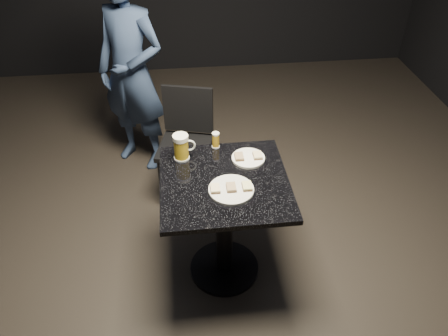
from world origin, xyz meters
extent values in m
plane|color=black|center=(0.00, 0.00, 0.00)|extent=(6.00, 6.00, 0.00)
cylinder|color=silver|center=(0.03, -0.09, 0.76)|extent=(0.24, 0.24, 0.01)
cylinder|color=white|center=(0.16, 0.17, 0.76)|extent=(0.19, 0.19, 0.01)
imported|color=navy|center=(-0.56, 1.27, 0.80)|extent=(0.70, 0.64, 1.60)
cylinder|color=black|center=(0.00, 0.00, 0.01)|extent=(0.44, 0.44, 0.03)
cylinder|color=black|center=(0.00, 0.00, 0.37)|extent=(0.10, 0.10, 0.69)
cube|color=black|center=(0.00, 0.00, 0.73)|extent=(0.70, 0.70, 0.03)
cylinder|color=silver|center=(-0.22, 0.23, 0.76)|extent=(0.09, 0.09, 0.01)
cylinder|color=gold|center=(-0.22, 0.23, 0.82)|extent=(0.08, 0.08, 0.12)
cylinder|color=white|center=(-0.22, 0.23, 0.89)|extent=(0.09, 0.09, 0.03)
torus|color=white|center=(-0.18, 0.24, 0.82)|extent=(0.08, 0.01, 0.08)
cylinder|color=silver|center=(-0.02, 0.32, 0.75)|extent=(0.05, 0.05, 0.01)
cylinder|color=gold|center=(-0.02, 0.32, 0.80)|extent=(0.04, 0.04, 0.08)
cylinder|color=silver|center=(-0.02, 0.32, 0.84)|extent=(0.04, 0.04, 0.01)
cube|color=black|center=(-0.20, 0.75, 0.45)|extent=(0.44, 0.44, 0.04)
cylinder|color=black|center=(-0.39, 0.64, 0.21)|extent=(0.03, 0.03, 0.43)
cylinder|color=black|center=(-0.09, 0.56, 0.21)|extent=(0.03, 0.03, 0.43)
cylinder|color=black|center=(-0.31, 0.93, 0.21)|extent=(0.03, 0.03, 0.43)
cylinder|color=black|center=(-0.01, 0.86, 0.21)|extent=(0.03, 0.03, 0.43)
cube|color=black|center=(-0.16, 0.91, 0.67)|extent=(0.36, 0.12, 0.36)
cube|color=#4C3521|center=(-0.06, -0.09, 0.77)|extent=(0.05, 0.07, 0.01)
cube|color=beige|center=(-0.06, -0.09, 0.78)|extent=(0.05, 0.07, 0.01)
cube|color=#4C3521|center=(0.03, -0.09, 0.77)|extent=(0.05, 0.07, 0.01)
cube|color=#8C7251|center=(0.03, -0.09, 0.78)|extent=(0.05, 0.07, 0.01)
cube|color=#4C3521|center=(0.11, -0.09, 0.77)|extent=(0.05, 0.07, 0.01)
cube|color=#D1D184|center=(0.11, -0.09, 0.78)|extent=(0.05, 0.07, 0.01)
cube|color=#4C3521|center=(0.10, 0.17, 0.77)|extent=(0.05, 0.07, 0.01)
cube|color=#8C7251|center=(0.10, 0.17, 0.78)|extent=(0.05, 0.07, 0.01)
cube|color=#4C3521|center=(0.21, 0.17, 0.77)|extent=(0.05, 0.07, 0.01)
cube|color=beige|center=(0.21, 0.17, 0.78)|extent=(0.05, 0.07, 0.01)
camera|label=1|loc=(-0.21, -1.81, 2.27)|focal=35.00mm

